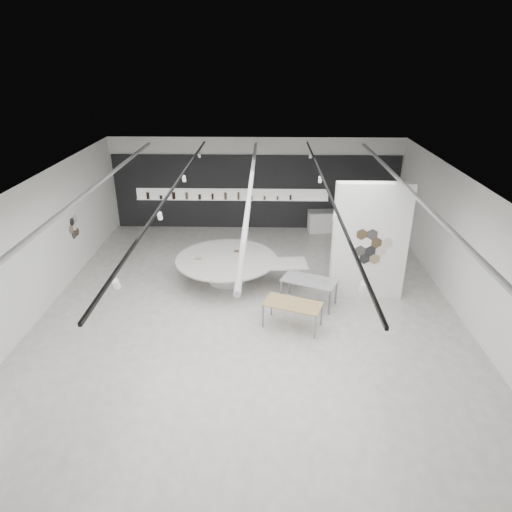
{
  "coord_description": "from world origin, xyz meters",
  "views": [
    {
      "loc": [
        0.42,
        -11.49,
        6.98
      ],
      "look_at": [
        0.13,
        1.2,
        1.22
      ],
      "focal_mm": 32.0,
      "sensor_mm": 36.0,
      "label": 1
    }
  ],
  "objects_px": {
    "sample_table_wood": "(293,305)",
    "display_island": "(229,266)",
    "kitchen_counter": "(327,221)",
    "sample_table_stone": "(309,282)",
    "partition_column": "(370,242)"
  },
  "relations": [
    {
      "from": "sample_table_stone",
      "to": "kitchen_counter",
      "type": "relative_size",
      "value": 1.08
    },
    {
      "from": "partition_column",
      "to": "sample_table_wood",
      "type": "relative_size",
      "value": 2.1
    },
    {
      "from": "display_island",
      "to": "partition_column",
      "type": "bearing_deg",
      "value": -15.55
    },
    {
      "from": "kitchen_counter",
      "to": "sample_table_stone",
      "type": "bearing_deg",
      "value": -107.41
    },
    {
      "from": "partition_column",
      "to": "sample_table_stone",
      "type": "relative_size",
      "value": 2.05
    },
    {
      "from": "display_island",
      "to": "sample_table_wood",
      "type": "relative_size",
      "value": 2.55
    },
    {
      "from": "sample_table_wood",
      "to": "display_island",
      "type": "bearing_deg",
      "value": 126.44
    },
    {
      "from": "display_island",
      "to": "sample_table_wood",
      "type": "bearing_deg",
      "value": -57.69
    },
    {
      "from": "display_island",
      "to": "kitchen_counter",
      "type": "relative_size",
      "value": 2.67
    },
    {
      "from": "display_island",
      "to": "kitchen_counter",
      "type": "xyz_separation_m",
      "value": [
        3.75,
        4.65,
        -0.09
      ]
    },
    {
      "from": "sample_table_wood",
      "to": "sample_table_stone",
      "type": "xyz_separation_m",
      "value": [
        0.54,
        1.23,
        0.07
      ]
    },
    {
      "from": "partition_column",
      "to": "kitchen_counter",
      "type": "height_order",
      "value": "partition_column"
    },
    {
      "from": "display_island",
      "to": "sample_table_stone",
      "type": "bearing_deg",
      "value": -33.71
    },
    {
      "from": "partition_column",
      "to": "sample_table_wood",
      "type": "height_order",
      "value": "partition_column"
    },
    {
      "from": "partition_column",
      "to": "sample_table_wood",
      "type": "bearing_deg",
      "value": -142.6
    }
  ]
}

